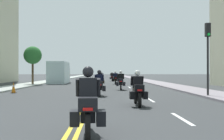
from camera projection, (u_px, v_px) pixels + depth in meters
name	position (u px, v px, depth m)	size (l,w,h in m)	color
ground_plane	(99.00, 80.00, 48.76)	(264.00, 264.00, 0.00)	#313437
sidewalk_left	(55.00, 80.00, 48.53)	(2.66, 144.00, 0.12)	#9BA29C
sidewalk_right	(144.00, 80.00, 49.00)	(2.66, 144.00, 0.12)	gray
centreline_yellow_inner	(99.00, 80.00, 48.76)	(0.12, 132.00, 0.01)	yellow
centreline_yellow_outer	(100.00, 80.00, 48.77)	(0.12, 132.00, 0.01)	yellow
lane_dashes_white	(127.00, 86.00, 29.87)	(0.14, 56.40, 0.01)	silver
motorcycle_0	(88.00, 108.00, 6.33)	(0.78, 2.15, 1.63)	black
motorcycle_1	(138.00, 91.00, 12.23)	(0.76, 2.13, 1.58)	black
motorcycle_2	(99.00, 85.00, 17.28)	(0.78, 2.18, 1.63)	black
motorcycle_3	(121.00, 82.00, 23.08)	(0.78, 2.18, 1.63)	black
motorcycle_4	(100.00, 80.00, 27.99)	(0.78, 2.31, 1.59)	black
motorcycle_5	(115.00, 79.00, 33.57)	(0.77, 2.32, 1.63)	black
motorcycle_6	(101.00, 78.00, 38.67)	(0.78, 2.22, 1.59)	black
motorcycle_7	(112.00, 77.00, 44.55)	(0.78, 2.12, 1.59)	black
traffic_cone_0	(14.00, 87.00, 19.70)	(0.35, 0.35, 0.79)	black
traffic_light_near	(208.00, 46.00, 16.37)	(0.28, 0.38, 4.39)	black
street_tree_0	(33.00, 55.00, 32.00)	(2.06, 2.06, 4.47)	#4B3B25
parked_truck	(59.00, 74.00, 36.67)	(2.20, 6.50, 2.80)	silver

